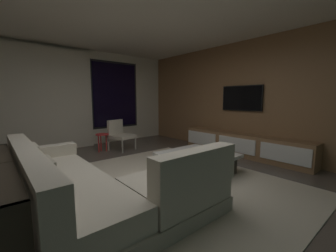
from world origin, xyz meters
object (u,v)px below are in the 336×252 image
object	(u,v)px
accent_chair_near_window	(119,133)
side_stool	(102,137)
coffee_table	(197,163)
mounted_tv	(242,98)
sectional_couch	(94,189)
book_stack_on_coffee_table	(209,153)
media_console	(243,145)

from	to	relation	value
accent_chair_near_window	side_stool	xyz separation A→B (m)	(-0.45, 0.07, -0.06)
coffee_table	mounted_tv	xyz separation A→B (m)	(1.86, 0.28, 1.16)
sectional_couch	book_stack_on_coffee_table	xyz separation A→B (m)	(2.06, -0.04, 0.10)
accent_chair_near_window	sectional_couch	bearing A→B (deg)	-122.66
accent_chair_near_window	media_console	world-z (taller)	accent_chair_near_window
media_console	mounted_tv	size ratio (longest dim) A/B	2.99
side_stool	mounted_tv	world-z (taller)	mounted_tv
side_stool	media_console	world-z (taller)	media_console
coffee_table	book_stack_on_coffee_table	xyz separation A→B (m)	(0.10, -0.19, 0.20)
side_stool	sectional_couch	bearing A→B (deg)	-114.78
sectional_couch	media_console	distance (m)	3.64
coffee_table	accent_chair_near_window	xyz separation A→B (m)	(-0.24, 2.53, 0.25)
accent_chair_near_window	media_console	xyz separation A→B (m)	(1.92, -2.44, -0.18)
book_stack_on_coffee_table	accent_chair_near_window	size ratio (longest dim) A/B	0.35
mounted_tv	book_stack_on_coffee_table	bearing A→B (deg)	-165.10
book_stack_on_coffee_table	accent_chair_near_window	xyz separation A→B (m)	(-0.34, 2.71, 0.05)
book_stack_on_coffee_table	accent_chair_near_window	bearing A→B (deg)	97.21
coffee_table	mounted_tv	size ratio (longest dim) A/B	1.12
sectional_couch	side_stool	world-z (taller)	sectional_couch
accent_chair_near_window	mounted_tv	bearing A→B (deg)	-46.86
mounted_tv	coffee_table	bearing A→B (deg)	-171.39
book_stack_on_coffee_table	side_stool	xyz separation A→B (m)	(-0.79, 2.78, -0.01)
coffee_table	mounted_tv	world-z (taller)	mounted_tv
sectional_couch	media_console	world-z (taller)	sectional_couch
mounted_tv	media_console	bearing A→B (deg)	-132.45
media_console	accent_chair_near_window	bearing A→B (deg)	128.20
mounted_tv	side_stool	bearing A→B (deg)	137.83
side_stool	mounted_tv	distance (m)	3.58
accent_chair_near_window	mounted_tv	xyz separation A→B (m)	(2.10, -2.24, 0.92)
sectional_couch	mounted_tv	size ratio (longest dim) A/B	2.41
side_stool	book_stack_on_coffee_table	bearing A→B (deg)	-74.09
media_console	mounted_tv	world-z (taller)	mounted_tv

